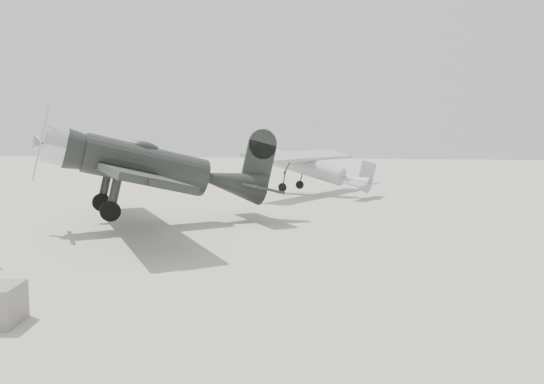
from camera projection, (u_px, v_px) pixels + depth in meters
The scene contains 3 objects.
ground at pixel (252, 243), 18.31m from camera, with size 160.00×160.00×0.00m, color #9E988C.
lowwing_monoplane at pixel (158, 169), 22.04m from camera, with size 11.34×12.49×4.46m.
highwing_monoplane at pixel (311, 164), 33.92m from camera, with size 8.05×11.05×3.18m.
Camera 1 is at (4.49, -17.49, 3.60)m, focal length 35.00 mm.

